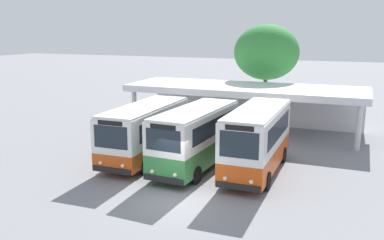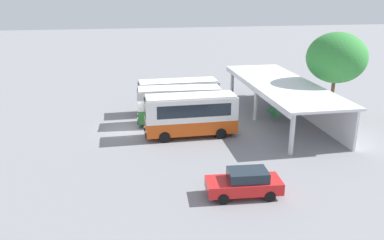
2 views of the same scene
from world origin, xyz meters
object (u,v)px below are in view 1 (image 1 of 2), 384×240
object	(u,v)px
city_bus_second_in_row	(196,135)
city_bus_middle_cream	(257,138)
waiting_chair_middle_seat	(245,126)
city_bus_nearest_orange	(145,130)
waiting_chair_end_by_column	(228,124)
waiting_chair_second_from_end	(237,125)
waiting_chair_fourth_seat	(253,127)

from	to	relation	value
city_bus_second_in_row	city_bus_middle_cream	xyz separation A→B (m)	(3.30, 0.44, 0.08)
city_bus_middle_cream	waiting_chair_middle_seat	world-z (taller)	city_bus_middle_cream
city_bus_nearest_orange	waiting_chair_middle_seat	distance (m)	9.35
city_bus_second_in_row	waiting_chair_middle_seat	world-z (taller)	city_bus_second_in_row
city_bus_second_in_row	waiting_chair_middle_seat	size ratio (longest dim) A/B	8.77
city_bus_second_in_row	waiting_chair_middle_seat	xyz separation A→B (m)	(0.41, 8.87, -1.31)
city_bus_middle_cream	waiting_chair_end_by_column	distance (m)	9.42
city_bus_middle_cream	waiting_chair_end_by_column	xyz separation A→B (m)	(-4.15, 8.34, -1.39)
waiting_chair_second_from_end	waiting_chair_middle_seat	size ratio (longest dim) A/B	1.00
city_bus_nearest_orange	city_bus_middle_cream	xyz separation A→B (m)	(6.61, 0.07, 0.14)
city_bus_nearest_orange	city_bus_middle_cream	distance (m)	6.61
waiting_chair_end_by_column	waiting_chair_second_from_end	xyz separation A→B (m)	(0.63, 0.08, 0.00)
waiting_chair_second_from_end	city_bus_middle_cream	bearing A→B (deg)	-67.28
city_bus_nearest_orange	waiting_chair_fourth_seat	xyz separation A→B (m)	(4.34, 8.40, -1.25)
city_bus_nearest_orange	city_bus_middle_cream	bearing A→B (deg)	0.56
waiting_chair_middle_seat	waiting_chair_fourth_seat	bearing A→B (deg)	-8.49
city_bus_second_in_row	waiting_chair_end_by_column	world-z (taller)	city_bus_second_in_row
city_bus_middle_cream	waiting_chair_second_from_end	distance (m)	9.23
city_bus_second_in_row	waiting_chair_fourth_seat	size ratio (longest dim) A/B	8.77
city_bus_nearest_orange	waiting_chair_end_by_column	bearing A→B (deg)	73.72
city_bus_second_in_row	waiting_chair_second_from_end	size ratio (longest dim) A/B	8.77
city_bus_nearest_orange	waiting_chair_fourth_seat	distance (m)	9.54
city_bus_nearest_orange	waiting_chair_end_by_column	world-z (taller)	city_bus_nearest_orange
city_bus_second_in_row	waiting_chair_second_from_end	world-z (taller)	city_bus_second_in_row
waiting_chair_end_by_column	waiting_chair_middle_seat	xyz separation A→B (m)	(1.25, 0.09, 0.00)
waiting_chair_end_by_column	waiting_chair_second_from_end	world-z (taller)	same
city_bus_nearest_orange	waiting_chair_second_from_end	size ratio (longest dim) A/B	9.06
city_bus_second_in_row	waiting_chair_fourth_seat	world-z (taller)	city_bus_second_in_row
waiting_chair_end_by_column	waiting_chair_fourth_seat	world-z (taller)	same
waiting_chair_second_from_end	waiting_chair_middle_seat	xyz separation A→B (m)	(0.63, 0.01, 0.00)
waiting_chair_second_from_end	waiting_chair_fourth_seat	size ratio (longest dim) A/B	1.00
waiting_chair_middle_seat	waiting_chair_fourth_seat	xyz separation A→B (m)	(0.63, -0.09, 0.00)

